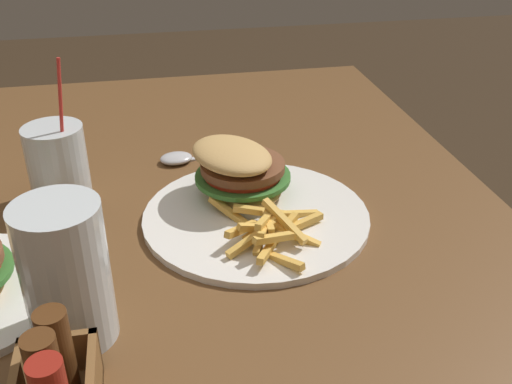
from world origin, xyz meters
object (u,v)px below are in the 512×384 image
spoon (181,158)px  juice_glass (58,167)px  beer_glass (67,278)px  meal_plate_near (247,192)px

spoon → juice_glass: bearing=19.5°
beer_glass → juice_glass: juice_glass is taller
meal_plate_near → beer_glass: 0.32m
spoon → beer_glass: bearing=62.4°
beer_glass → spoon: 0.43m
meal_plate_near → juice_glass: size_ratio=1.46×
meal_plate_near → beer_glass: beer_glass is taller
juice_glass → spoon: bearing=-63.0°
meal_plate_near → spoon: size_ratio=1.83×
beer_glass → juice_glass: bearing=7.1°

